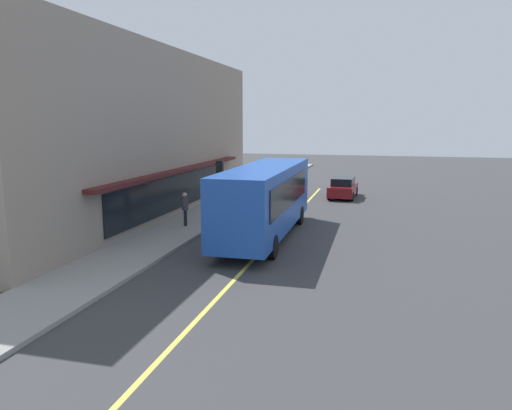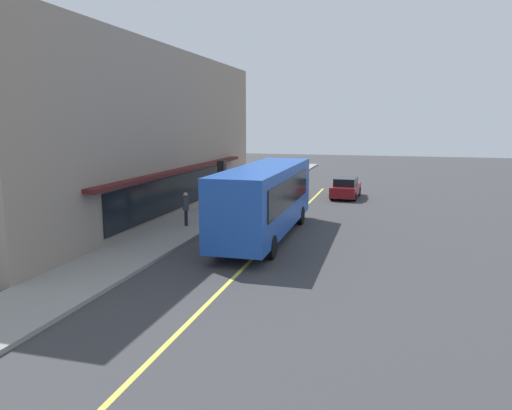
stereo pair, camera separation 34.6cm
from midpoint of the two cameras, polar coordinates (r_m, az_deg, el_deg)
name	(u,v)px [view 1 (the left image)]	position (r m, az deg, el deg)	size (l,w,h in m)	color
ground	(274,237)	(23.75, 1.76, -3.83)	(120.00, 120.00, 0.00)	#38383A
sidewalk	(177,230)	(25.35, -9.75, -2.91)	(80.00, 3.12, 0.15)	gray
lane_centre_stripe	(274,237)	(23.74, 1.76, -3.82)	(36.00, 0.16, 0.01)	#D8D14C
storefront_building	(89,133)	(31.92, -19.49, 8.02)	(27.63, 12.50, 9.81)	gray
bus	(266,197)	(23.32, 0.73, 0.90)	(11.14, 2.65, 3.50)	#1E4CAD
traffic_light	(220,174)	(28.59, -4.66, 3.64)	(0.30, 0.52, 3.20)	#2D2D33
car_maroon	(343,188)	(36.46, 10.01, 2.03)	(4.38, 2.02, 1.52)	maroon
pedestrian_by_curb	(185,206)	(25.66, -8.78, -0.10)	(0.34, 0.34, 1.79)	black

